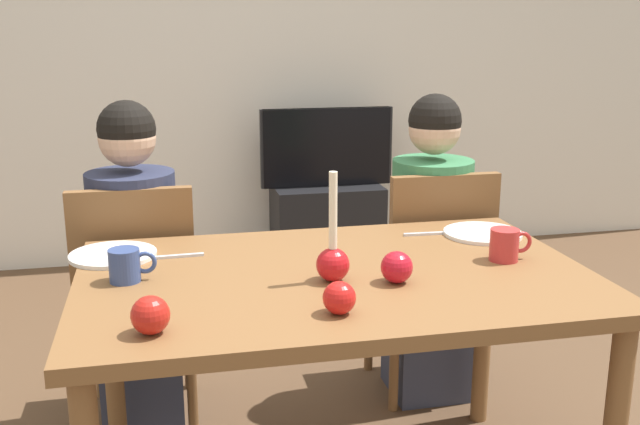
% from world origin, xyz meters
% --- Properties ---
extents(back_wall, '(6.40, 0.10, 2.60)m').
position_xyz_m(back_wall, '(0.00, 2.60, 1.30)').
color(back_wall, silver).
rests_on(back_wall, ground).
extents(dining_table, '(1.40, 0.90, 0.75)m').
position_xyz_m(dining_table, '(0.00, 0.00, 0.67)').
color(dining_table, brown).
rests_on(dining_table, ground).
extents(chair_left, '(0.40, 0.40, 0.90)m').
position_xyz_m(chair_left, '(-0.56, 0.61, 0.51)').
color(chair_left, brown).
rests_on(chair_left, ground).
extents(chair_right, '(0.40, 0.40, 0.90)m').
position_xyz_m(chair_right, '(0.52, 0.61, 0.51)').
color(chair_right, brown).
rests_on(chair_right, ground).
extents(person_left_child, '(0.30, 0.30, 1.17)m').
position_xyz_m(person_left_child, '(-0.56, 0.64, 0.57)').
color(person_left_child, '#33384C').
rests_on(person_left_child, ground).
extents(person_right_child, '(0.30, 0.30, 1.17)m').
position_xyz_m(person_right_child, '(0.52, 0.64, 0.57)').
color(person_right_child, '#33384C').
rests_on(person_right_child, ground).
extents(tv_stand, '(0.64, 0.40, 0.48)m').
position_xyz_m(tv_stand, '(0.50, 2.30, 0.24)').
color(tv_stand, black).
rests_on(tv_stand, ground).
extents(tv, '(0.79, 0.05, 0.46)m').
position_xyz_m(tv, '(0.50, 2.30, 0.71)').
color(tv, black).
rests_on(tv, tv_stand).
extents(candle_centerpiece, '(0.09, 0.09, 0.30)m').
position_xyz_m(candle_centerpiece, '(-0.02, -0.06, 0.81)').
color(candle_centerpiece, red).
rests_on(candle_centerpiece, dining_table).
extents(plate_left, '(0.25, 0.25, 0.01)m').
position_xyz_m(plate_left, '(-0.61, 0.28, 0.76)').
color(plate_left, white).
rests_on(plate_left, dining_table).
extents(plate_right, '(0.25, 0.25, 0.01)m').
position_xyz_m(plate_right, '(0.55, 0.26, 0.76)').
color(plate_right, white).
rests_on(plate_right, dining_table).
extents(mug_left, '(0.13, 0.08, 0.09)m').
position_xyz_m(mug_left, '(-0.56, 0.05, 0.79)').
color(mug_left, '#33477F').
rests_on(mug_left, dining_table).
extents(mug_right, '(0.13, 0.08, 0.09)m').
position_xyz_m(mug_right, '(0.50, 0.00, 0.80)').
color(mug_right, '#B72D2D').
rests_on(mug_right, dining_table).
extents(fork_left, '(0.18, 0.02, 0.01)m').
position_xyz_m(fork_left, '(-0.43, 0.23, 0.75)').
color(fork_left, silver).
rests_on(fork_left, dining_table).
extents(fork_right, '(0.18, 0.02, 0.01)m').
position_xyz_m(fork_right, '(0.39, 0.30, 0.75)').
color(fork_right, silver).
rests_on(fork_right, dining_table).
extents(apple_near_candle, '(0.09, 0.09, 0.09)m').
position_xyz_m(apple_near_candle, '(-0.49, -0.31, 0.79)').
color(apple_near_candle, '#B21C15').
rests_on(apple_near_candle, dining_table).
extents(apple_by_left_plate, '(0.08, 0.08, 0.08)m').
position_xyz_m(apple_by_left_plate, '(-0.06, -0.29, 0.79)').
color(apple_by_left_plate, red).
rests_on(apple_by_left_plate, dining_table).
extents(apple_by_right_mug, '(0.09, 0.09, 0.09)m').
position_xyz_m(apple_by_right_mug, '(0.14, -0.11, 0.79)').
color(apple_by_right_mug, red).
rests_on(apple_by_right_mug, dining_table).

